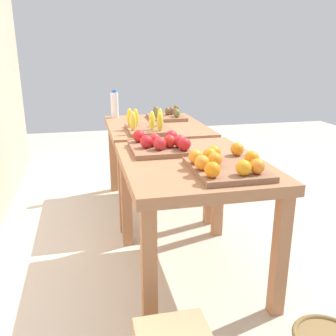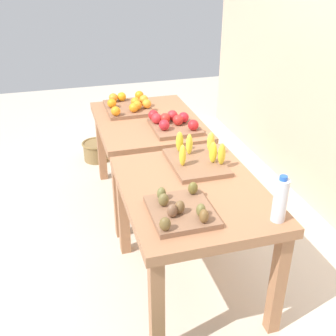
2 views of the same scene
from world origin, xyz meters
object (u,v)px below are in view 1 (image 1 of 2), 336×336
object	(u,v)px
display_table_right	(156,137)
water_bottle	(115,105)
apple_bin	(161,144)
banana_crate	(147,126)
watermelon_pile	(161,162)
display_table_left	(192,178)
kiwi_bin	(167,115)
orange_bin	(225,164)

from	to	relation	value
display_table_right	water_bottle	distance (m)	0.56
apple_bin	banana_crate	size ratio (longest dim) A/B	0.91
apple_bin	watermelon_pile	size ratio (longest dim) A/B	0.61
display_table_right	apple_bin	distance (m)	0.90
water_bottle	display_table_left	bearing A→B (deg)	-168.67
display_table_left	apple_bin	size ratio (longest dim) A/B	2.60
apple_bin	kiwi_bin	size ratio (longest dim) A/B	1.11
orange_bin	apple_bin	world-z (taller)	apple_bin
apple_bin	water_bottle	world-z (taller)	water_bottle
banana_crate	watermelon_pile	distance (m)	1.39
orange_bin	apple_bin	xyz separation A→B (m)	(0.49, 0.24, 0.00)
apple_bin	kiwi_bin	bearing A→B (deg)	-14.38
apple_bin	display_table_left	bearing A→B (deg)	-150.25
display_table_right	watermelon_pile	world-z (taller)	display_table_right
banana_crate	display_table_right	bearing A→B (deg)	-23.35
orange_bin	banana_crate	size ratio (longest dim) A/B	1.04
display_table_left	orange_bin	size ratio (longest dim) A/B	2.27
orange_bin	watermelon_pile	distance (m)	2.36
display_table_left	banana_crate	xyz separation A→B (m)	(0.84, 0.12, 0.15)
display_table_right	apple_bin	bearing A→B (deg)	171.12
orange_bin	kiwi_bin	xyz separation A→B (m)	(1.60, -0.04, -0.01)
orange_bin	display_table_right	bearing A→B (deg)	4.36
orange_bin	water_bottle	xyz separation A→B (m)	(1.78, 0.41, 0.08)
display_table_left	apple_bin	xyz separation A→B (m)	(0.24, 0.14, 0.15)
kiwi_bin	banana_crate	bearing A→B (deg)	152.43
kiwi_bin	watermelon_pile	bearing A→B (deg)	-7.26
watermelon_pile	banana_crate	bearing A→B (deg)	163.28
orange_bin	watermelon_pile	world-z (taller)	orange_bin
banana_crate	watermelon_pile	size ratio (longest dim) A/B	0.67
kiwi_bin	water_bottle	distance (m)	0.50
display_table_right	watermelon_pile	size ratio (longest dim) A/B	1.59
orange_bin	watermelon_pile	size ratio (longest dim) A/B	0.70
display_table_right	apple_bin	size ratio (longest dim) A/B	2.60
apple_bin	watermelon_pile	bearing A→B (deg)	-11.78
water_bottle	banana_crate	bearing A→B (deg)	-164.69
orange_bin	watermelon_pile	bearing A→B (deg)	-3.26
banana_crate	water_bottle	xyz separation A→B (m)	(0.69, 0.19, 0.08)
display_table_left	orange_bin	xyz separation A→B (m)	(-0.25, -0.10, 0.15)
display_table_right	watermelon_pile	bearing A→B (deg)	-14.57
orange_bin	watermelon_pile	xyz separation A→B (m)	(2.26, -0.13, -0.66)
orange_bin	banana_crate	distance (m)	1.11
display_table_right	watermelon_pile	distance (m)	1.06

